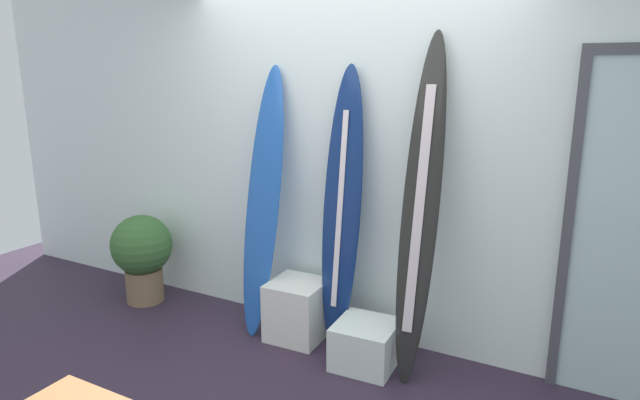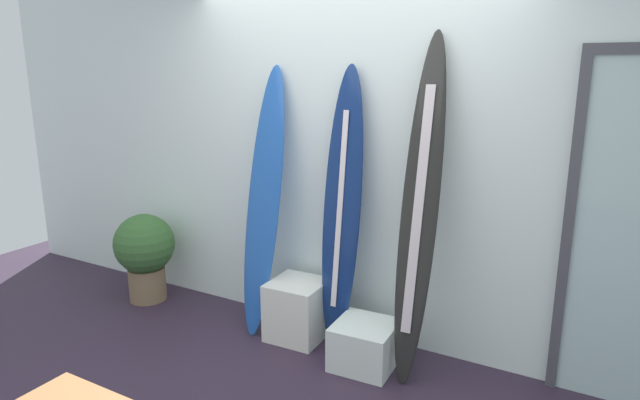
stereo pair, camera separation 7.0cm
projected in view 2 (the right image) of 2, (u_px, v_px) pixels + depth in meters
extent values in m
cube|color=white|center=(354.00, 147.00, 3.93)|extent=(7.20, 0.20, 2.80)
ellipsoid|color=#2155AE|center=(264.00, 202.00, 4.01)|extent=(0.28, 0.45, 1.98)
ellipsoid|color=navy|center=(342.00, 210.00, 3.78)|extent=(0.30, 0.30, 1.99)
cube|color=silver|center=(340.00, 211.00, 3.75)|extent=(0.05, 0.17, 1.36)
ellipsoid|color=black|center=(420.00, 210.00, 3.38)|extent=(0.26, 0.52, 2.19)
cube|color=silver|center=(418.00, 210.00, 3.35)|extent=(0.08, 0.32, 1.51)
cone|color=black|center=(406.00, 351.00, 3.48)|extent=(0.07, 0.09, 0.11)
cube|color=white|center=(365.00, 345.00, 3.65)|extent=(0.42, 0.42, 0.30)
cube|color=white|center=(298.00, 309.00, 4.02)|extent=(0.41, 0.41, 0.43)
cube|color=#47474C|center=(568.00, 232.00, 3.22)|extent=(0.06, 0.06, 2.03)
cylinder|color=#7E6548|center=(147.00, 283.00, 4.69)|extent=(0.31, 0.31, 0.29)
sphere|color=#376330|center=(144.00, 244.00, 4.61)|extent=(0.51, 0.51, 0.51)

